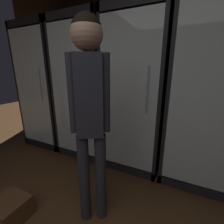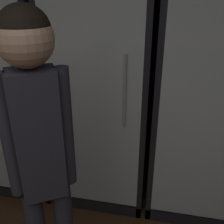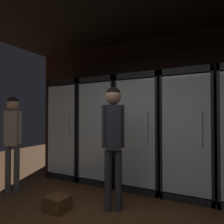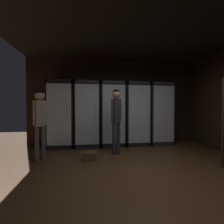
# 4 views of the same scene
# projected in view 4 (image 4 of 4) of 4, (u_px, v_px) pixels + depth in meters

# --- Properties ---
(ground_plane) EXTENTS (12.00, 12.00, 0.00)m
(ground_plane) POSITION_uv_depth(u_px,v_px,m) (156.00, 184.00, 2.47)
(ground_plane) COLOR #51331C
(wall_back) EXTENTS (6.00, 0.06, 2.80)m
(wall_back) POSITION_uv_depth(u_px,v_px,m) (119.00, 102.00, 5.43)
(wall_back) COLOR black
(wall_back) RESTS_ON ground
(ceiling_panel) EXTENTS (6.00, 8.00, 0.06)m
(ceiling_panel) POSITION_uv_depth(u_px,v_px,m) (137.00, 32.00, 3.39)
(ceiling_panel) COLOR black
(ceiling_panel) RESTS_ON wall_back
(cooler_far_left) EXTENTS (0.76, 0.69, 2.01)m
(cooler_far_left) POSITION_uv_depth(u_px,v_px,m) (61.00, 115.00, 4.84)
(cooler_far_left) COLOR black
(cooler_far_left) RESTS_ON ground
(cooler_left) EXTENTS (0.76, 0.69, 2.01)m
(cooler_left) POSITION_uv_depth(u_px,v_px,m) (87.00, 115.00, 4.95)
(cooler_left) COLOR black
(cooler_left) RESTS_ON ground
(cooler_center) EXTENTS (0.76, 0.69, 2.01)m
(cooler_center) POSITION_uv_depth(u_px,v_px,m) (112.00, 115.00, 5.07)
(cooler_center) COLOR black
(cooler_center) RESTS_ON ground
(cooler_right) EXTENTS (0.76, 0.69, 2.01)m
(cooler_right) POSITION_uv_depth(u_px,v_px,m) (136.00, 114.00, 5.18)
(cooler_right) COLOR black
(cooler_right) RESTS_ON ground
(cooler_far_right) EXTENTS (0.76, 0.69, 2.01)m
(cooler_far_right) POSITION_uv_depth(u_px,v_px,m) (159.00, 114.00, 5.30)
(cooler_far_right) COLOR #2B2B30
(cooler_far_right) RESTS_ON ground
(shopper_near) EXTENTS (0.27, 0.22, 1.67)m
(shopper_near) POSITION_uv_depth(u_px,v_px,m) (116.00, 112.00, 4.00)
(shopper_near) COLOR #2D2D38
(shopper_near) RESTS_ON ground
(shopper_far) EXTENTS (0.26, 0.22, 1.60)m
(shopper_far) POSITION_uv_depth(u_px,v_px,m) (40.00, 115.00, 3.54)
(shopper_far) COLOR #4C4C4C
(shopper_far) RESTS_ON ground
(wine_crate_floor) EXTENTS (0.29, 0.27, 0.19)m
(wine_crate_floor) POSITION_uv_depth(u_px,v_px,m) (90.00, 156.00, 3.59)
(wine_crate_floor) COLOR brown
(wine_crate_floor) RESTS_ON ground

